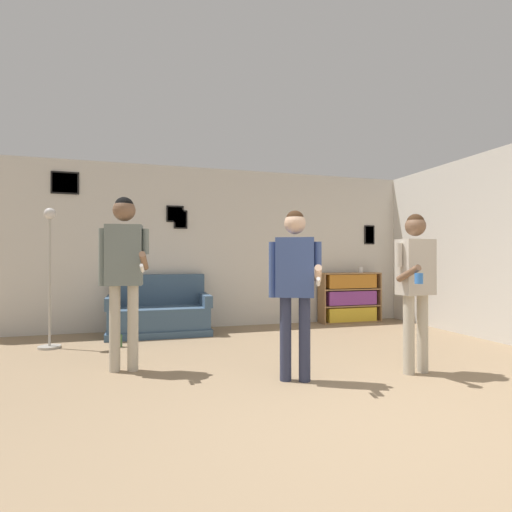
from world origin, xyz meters
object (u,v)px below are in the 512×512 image
Objects in this scene: floor_lamp at (50,273)px; bookshelf at (350,297)px; person_player_foreground_center at (295,277)px; person_watcher_holding_cup at (416,276)px; drinking_cup at (361,270)px; bottle_on_floor at (119,340)px; couch at (159,315)px; person_player_foreground_left at (124,262)px.

bookshelf is at bearing 9.44° from floor_lamp.
person_player_foreground_center is 1.28m from person_watcher_holding_cup.
person_player_foreground_center is 3.90m from drinking_cup.
person_watcher_holding_cup is 7.09× the size of bottle_on_floor.
bottle_on_floor is at bearing -12.00° from floor_lamp.
floor_lamp is at bearing 148.93° from person_watcher_holding_cup.
person_player_foreground_center is (1.12, -2.80, 0.69)m from couch.
bottle_on_floor is (0.87, -0.18, -0.89)m from floor_lamp.
couch is 3.09m from person_player_foreground_center.
person_watcher_holding_cup is (-1.01, -3.10, 0.54)m from bookshelf.
floor_lamp is 4.45m from person_watcher_holding_cup.
floor_lamp is 1.70m from person_player_foreground_left.
person_watcher_holding_cup is at bearing -111.69° from drinking_cup.
bookshelf is 4.48m from person_player_foreground_left.
couch is 14.49× the size of drinking_cup.
person_player_foreground_left is at bearing -85.37° from bottle_on_floor.
couch is 3.69m from drinking_cup.
bookshelf is 0.71× the size of person_watcher_holding_cup.
bookshelf is 10.95× the size of drinking_cup.
couch is 6.70× the size of bottle_on_floor.
couch reaches higher than bottle_on_floor.
person_player_foreground_left reaches higher than bookshelf.
floor_lamp is at bearing -170.56° from bookshelf.
bookshelf is 3.80m from person_player_foreground_center.
person_player_foreground_left is at bearing -102.65° from couch.
bookshelf is at bearing 71.97° from person_watcher_holding_cup.
person_player_foreground_left reaches higher than person_watcher_holding_cup.
couch is 0.94× the size of person_player_foreground_center.
person_watcher_holding_cup is 3.73m from bottle_on_floor.
couch is 3.83m from person_watcher_holding_cup.
person_player_foreground_center is 7.11× the size of bottle_on_floor.
bottle_on_floor is (-2.94, 2.11, -0.90)m from person_watcher_holding_cup.
person_player_foreground_center is 1.00× the size of person_watcher_holding_cup.
person_player_foreground_center reaches higher than person_watcher_holding_cup.
person_player_foreground_left reaches higher than couch.
person_player_foreground_center is at bearing -68.11° from couch.
couch is 0.95× the size of person_watcher_holding_cup.
drinking_cup reaches higher than bottle_on_floor.
bookshelf is 0.63× the size of floor_lamp.
person_watcher_holding_cup is (1.27, -0.10, -0.00)m from person_player_foreground_center.
bookshelf is 0.64× the size of person_player_foreground_left.
person_watcher_holding_cup is at bearing -4.71° from person_player_foreground_center.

